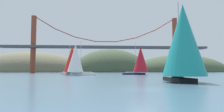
{
  "coord_description": "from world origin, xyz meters",
  "views": [
    {
      "loc": [
        -3.84,
        -17.16,
        1.71
      ],
      "look_at": [
        0.0,
        41.15,
        5.82
      ],
      "focal_mm": 31.53,
      "sensor_mm": 36.0,
      "label": 1
    }
  ],
  "objects": [
    {
      "name": "headland_left",
      "position": [
        -55.0,
        135.0,
        0.0
      ],
      "size": [
        82.58,
        44.0,
        30.38
      ],
      "primitive_type": "ellipsoid",
      "color": "#6B664C",
      "rests_on": "ground_plane"
    },
    {
      "name": "headland_right",
      "position": [
        60.0,
        135.0,
        0.0
      ],
      "size": [
        76.73,
        44.0,
        26.86
      ],
      "primitive_type": "ellipsoid",
      "color": "#425138",
      "rests_on": "ground_plane"
    },
    {
      "name": "suspension_bridge",
      "position": [
        0.0,
        95.0,
        15.32
      ],
      "size": [
        117.53,
        6.0,
        32.42
      ],
      "color": "brown",
      "rests_on": "ground_plane"
    },
    {
      "name": "sailboat_red_spinnaker",
      "position": [
        -13.06,
        50.01,
        5.16
      ],
      "size": [
        8.41,
        9.77,
        10.23
      ],
      "color": "#B7B2A8",
      "rests_on": "ground_plane"
    },
    {
      "name": "sailboat_white_mainsail",
      "position": [
        -10.69,
        41.76,
        4.85
      ],
      "size": [
        9.07,
        5.83,
        10.59
      ],
      "color": "white",
      "rests_on": "ground_plane"
    },
    {
      "name": "ground_plane",
      "position": [
        0.0,
        0.0,
        0.0
      ],
      "size": [
        360.0,
        360.0,
        0.0
      ],
      "primitive_type": "plane",
      "color": "#426075"
    },
    {
      "name": "sailboat_crimson_sail",
      "position": [
        10.63,
        51.1,
        5.13
      ],
      "size": [
        9.18,
        5.43,
        11.3
      ],
      "color": "#191E4C",
      "rests_on": "ground_plane"
    },
    {
      "name": "sailboat_navy_sail",
      "position": [
        15.94,
        36.59,
        3.75
      ],
      "size": [
        6.6,
        4.36,
        7.98
      ],
      "color": "#B7B2A8",
      "rests_on": "ground_plane"
    },
    {
      "name": "sailboat_teal_sail",
      "position": [
        7.52,
        8.55,
        5.58
      ],
      "size": [
        6.1,
        9.59,
        11.55
      ],
      "color": "black",
      "rests_on": "ground_plane"
    },
    {
      "name": "channel_buoy",
      "position": [
        13.02,
        27.18,
        0.37
      ],
      "size": [
        1.1,
        1.1,
        2.64
      ],
      "color": "red",
      "rests_on": "ground_plane"
    },
    {
      "name": "headland_center",
      "position": [
        5.0,
        135.0,
        0.0
      ],
      "size": [
        57.53,
        44.0,
        35.39
      ],
      "primitive_type": "ellipsoid",
      "color": "#425138",
      "rests_on": "ground_plane"
    }
  ]
}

